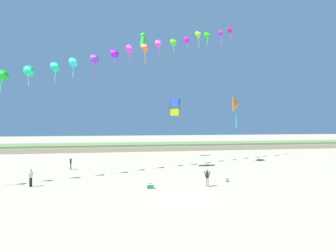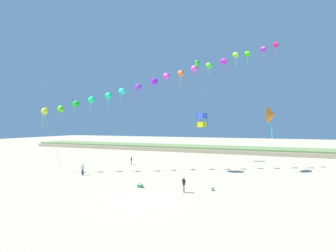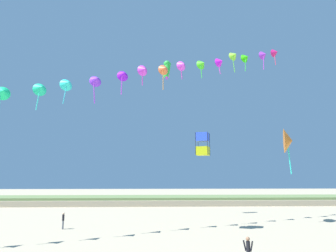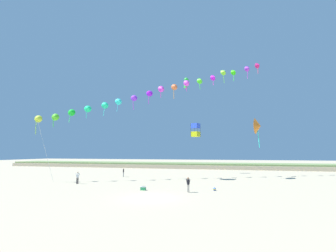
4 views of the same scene
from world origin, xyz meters
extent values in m
plane|color=tan|center=(0.00, 0.00, 0.00)|extent=(240.00, 240.00, 0.00)
cube|color=tan|center=(0.00, 43.99, 0.49)|extent=(120.00, 10.88, 0.98)
cube|color=#6B844C|center=(0.00, 43.99, 1.12)|extent=(120.00, 9.25, 0.56)
cylinder|color=gray|center=(3.19, 3.75, 0.41)|extent=(0.12, 0.12, 0.83)
cylinder|color=gray|center=(3.06, 3.82, 0.41)|extent=(0.12, 0.12, 0.83)
cylinder|color=black|center=(3.13, 3.78, 1.12)|extent=(0.22, 0.22, 0.59)
cylinder|color=black|center=(3.29, 3.69, 1.17)|extent=(0.21, 0.17, 0.56)
cylinder|color=black|center=(2.97, 3.88, 1.17)|extent=(0.21, 0.17, 0.56)
sphere|color=#9E7051|center=(3.13, 3.78, 1.53)|extent=(0.22, 0.22, 0.22)
cylinder|color=black|center=(-13.10, 6.86, 0.43)|extent=(0.12, 0.12, 0.85)
cylinder|color=black|center=(-12.99, 6.97, 0.43)|extent=(0.12, 0.12, 0.85)
cylinder|color=white|center=(-13.04, 6.91, 1.16)|extent=(0.23, 0.23, 0.60)
cylinder|color=white|center=(-13.18, 6.77, 1.20)|extent=(0.20, 0.21, 0.57)
cylinder|color=white|center=(-12.91, 7.05, 1.20)|extent=(0.20, 0.21, 0.57)
sphere|color=beige|center=(-13.04, 6.91, 1.58)|extent=(0.23, 0.23, 0.23)
cylinder|color=#474C56|center=(-10.67, 16.82, 0.39)|extent=(0.11, 0.11, 0.79)
cylinder|color=#474C56|center=(-10.73, 16.94, 0.39)|extent=(0.11, 0.11, 0.79)
cylinder|color=black|center=(-10.70, 16.88, 1.07)|extent=(0.21, 0.21, 0.56)
cylinder|color=black|center=(-10.61, 16.72, 1.11)|extent=(0.16, 0.20, 0.53)
cylinder|color=black|center=(-10.79, 17.04, 1.11)|extent=(0.16, 0.20, 0.53)
sphere|color=beige|center=(-10.70, 16.88, 1.46)|extent=(0.21, 0.21, 0.21)
cone|color=#BED834|center=(-20.02, 6.40, 9.46)|extent=(1.32, 1.16, 1.14)
cylinder|color=#A1E539|center=(-20.15, 6.33, 8.15)|extent=(0.32, 0.23, 2.18)
cone|color=#4ECB25|center=(-18.01, 7.55, 9.81)|extent=(1.29, 1.08, 1.10)
cylinder|color=#3BE539|center=(-18.14, 7.48, 8.92)|extent=(0.17, 0.14, 1.34)
cone|color=green|center=(-15.89, 8.53, 10.66)|extent=(1.34, 1.20, 1.19)
cylinder|color=#39E576|center=(-16.03, 8.46, 9.70)|extent=(0.21, 0.21, 1.48)
cone|color=#19E486|center=(-13.73, 9.62, 11.33)|extent=(1.34, 1.22, 1.16)
cylinder|color=#39E5BF|center=(-13.87, 9.55, 10.42)|extent=(0.20, 0.20, 1.38)
cone|color=#1BD895|center=(-11.36, 10.82, 12.04)|extent=(1.39, 1.33, 1.19)
cylinder|color=#39E5D2|center=(-11.49, 10.75, 11.00)|extent=(0.22, 0.17, 1.64)
cone|color=#2AECD7|center=(-9.64, 12.13, 12.87)|extent=(1.40, 1.34, 1.19)
cylinder|color=#39CEE5|center=(-9.78, 12.06, 11.85)|extent=(0.27, 0.16, 1.60)
cone|color=#8632F0|center=(-7.41, 13.36, 13.67)|extent=(1.38, 1.30, 1.22)
cylinder|color=#AE39E5|center=(-7.54, 13.29, 12.43)|extent=(0.25, 0.12, 2.04)
cone|color=#8E16F1|center=(-5.08, 14.53, 14.62)|extent=(1.34, 1.21, 1.21)
cylinder|color=#C139E5|center=(-5.21, 14.46, 13.50)|extent=(0.12, 0.10, 1.80)
cone|color=#DE3DE4|center=(-3.16, 15.30, 15.42)|extent=(1.32, 1.17, 1.12)
cylinder|color=#E539C1|center=(-3.29, 15.23, 14.50)|extent=(0.10, 0.11, 1.40)
cone|color=orange|center=(-1.08, 16.45, 15.97)|extent=(1.28, 1.06, 1.11)
cylinder|color=orange|center=(-1.21, 16.38, 14.73)|extent=(0.09, 0.11, 2.05)
cone|color=#EB46ED|center=(0.94, 17.67, 16.91)|extent=(1.29, 1.08, 1.11)
cylinder|color=#E539BD|center=(0.80, 17.60, 15.98)|extent=(0.23, 0.10, 1.41)
cone|color=#49E222|center=(3.27, 18.69, 17.49)|extent=(1.37, 1.27, 1.19)
cylinder|color=#39E540|center=(3.14, 18.63, 16.53)|extent=(0.20, 0.20, 1.50)
cone|color=#CC19EB|center=(5.64, 20.08, 18.34)|extent=(1.34, 1.27, 1.14)
cylinder|color=#E539D5|center=(5.51, 20.01, 17.44)|extent=(0.21, 0.20, 1.36)
cone|color=#88E62F|center=(7.54, 20.77, 19.48)|extent=(1.39, 1.31, 1.21)
cylinder|color=#63E539|center=(7.40, 20.70, 18.27)|extent=(0.32, 0.14, 1.98)
cone|color=#2ED60B|center=(9.45, 22.30, 19.86)|extent=(1.36, 1.25, 1.17)
cylinder|color=#39E545|center=(9.32, 22.23, 18.83)|extent=(0.14, 0.14, 1.62)
cone|color=purple|center=(12.06, 22.98, 20.57)|extent=(1.31, 1.13, 1.12)
cylinder|color=#CF39E5|center=(11.93, 22.91, 19.44)|extent=(0.17, 0.11, 1.83)
cone|color=#C71A6A|center=(14.18, 24.36, 21.53)|extent=(1.32, 1.21, 1.12)
cylinder|color=#E5395F|center=(14.05, 24.29, 20.51)|extent=(0.11, 0.27, 1.61)
cylinder|color=silver|center=(-19.14, 7.37, 4.60)|extent=(2.01, 1.77, 9.21)
cylinder|color=green|center=(-0.46, 25.61, 19.26)|extent=(1.27, 1.06, 2.10)
sphere|color=green|center=(-0.46, 25.61, 20.16)|extent=(0.87, 0.87, 0.87)
cone|color=#BD2DE5|center=(-0.46, 25.61, 18.16)|extent=(0.89, 0.89, 0.66)
sphere|color=black|center=(-0.46, 25.61, 20.41)|extent=(0.18, 0.18, 0.18)
cube|color=#C0CA15|center=(2.63, 15.55, 7.36)|extent=(1.49, 1.49, 0.83)
cube|color=blue|center=(2.63, 15.55, 8.72)|extent=(1.49, 1.49, 0.83)
cylinder|color=black|center=(2.97, 14.80, 8.04)|extent=(0.04, 0.04, 2.19)
cylinder|color=black|center=(3.38, 15.88, 8.04)|extent=(0.04, 0.04, 2.19)
cylinder|color=black|center=(2.30, 16.29, 8.04)|extent=(0.04, 0.04, 2.19)
cylinder|color=black|center=(1.88, 15.21, 8.04)|extent=(0.04, 0.04, 2.19)
cone|color=orange|center=(12.87, 19.39, 8.88)|extent=(1.76, 2.86, 2.72)
cone|color=#2DE5CE|center=(12.87, 19.39, 8.90)|extent=(1.02, 1.59, 1.50)
cylinder|color=#2DE5CE|center=(12.87, 19.39, 6.84)|extent=(0.34, 0.17, 3.27)
cube|color=#23844C|center=(-2.20, 4.02, 0.18)|extent=(0.56, 0.40, 0.36)
cube|color=silver|center=(-2.20, 4.02, 0.39)|extent=(0.58, 0.41, 0.06)
cylinder|color=black|center=(-2.20, 4.02, 0.45)|extent=(0.45, 0.03, 0.03)
sphere|color=blue|center=(5.87, 5.68, 0.18)|extent=(0.36, 0.36, 0.36)
cylinder|color=yellow|center=(5.87, 5.68, 0.18)|extent=(0.36, 0.36, 0.09)
camera|label=1|loc=(-5.78, -22.84, 5.95)|focal=32.00mm
camera|label=2|loc=(9.88, -19.21, 7.13)|focal=24.00mm
camera|label=3|loc=(-1.96, -13.14, 4.83)|focal=32.00mm
camera|label=4|loc=(7.00, -21.29, 4.34)|focal=24.00mm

